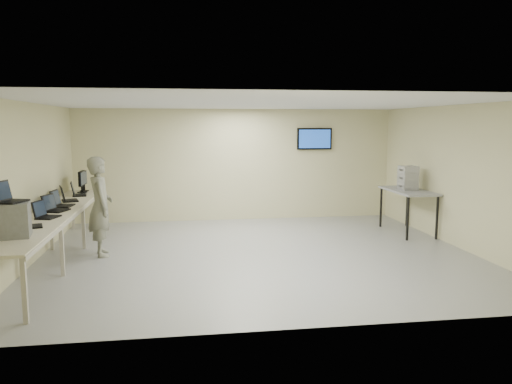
{
  "coord_description": "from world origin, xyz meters",
  "views": [
    {
      "loc": [
        -1.38,
        -9.03,
        2.42
      ],
      "look_at": [
        0.0,
        0.2,
        1.15
      ],
      "focal_mm": 35.0,
      "sensor_mm": 36.0,
      "label": 1
    }
  ],
  "objects": [
    {
      "name": "storage_bins",
      "position": [
        3.58,
        1.34,
        1.24
      ],
      "size": [
        0.34,
        0.38,
        0.54
      ],
      "color": "#A3A3A3",
      "rests_on": "side_table"
    },
    {
      "name": "laptop_0",
      "position": [
        -3.64,
        -1.31,
        0.97
      ],
      "size": [
        0.35,
        0.38,
        0.25
      ],
      "rotation": [
        0.0,
        0.0,
        0.29
      ],
      "color": "black",
      "rests_on": "workbench"
    },
    {
      "name": "laptop_2",
      "position": [
        -3.62,
        0.05,
        0.98
      ],
      "size": [
        0.43,
        0.46,
        0.31
      ],
      "rotation": [
        0.0,
        0.0,
        -0.32
      ],
      "color": "black",
      "rests_on": "workbench"
    },
    {
      "name": "laptop_5",
      "position": [
        -3.62,
        2.0,
        0.98
      ],
      "size": [
        0.38,
        0.43,
        0.3
      ],
      "rotation": [
        0.0,
        0.0,
        0.17
      ],
      "color": "black",
      "rests_on": "workbench"
    },
    {
      "name": "laptop_4",
      "position": [
        -3.66,
        1.23,
        0.98
      ],
      "size": [
        0.43,
        0.47,
        0.31
      ],
      "rotation": [
        0.0,
        0.0,
        0.31
      ],
      "color": "black",
      "rests_on": "workbench"
    },
    {
      "name": "equipment_box",
      "position": [
        -3.65,
        -1.96,
        1.14
      ],
      "size": [
        0.47,
        0.52,
        0.47
      ],
      "primitive_type": "cube",
      "rotation": [
        0.0,
        0.0,
        0.18
      ],
      "color": "gray",
      "rests_on": "workbench"
    },
    {
      "name": "laptop_3",
      "position": [
        -3.63,
        0.57,
        0.98
      ],
      "size": [
        0.38,
        0.44,
        0.31
      ],
      "rotation": [
        0.0,
        0.0,
        -0.12
      ],
      "color": "black",
      "rests_on": "workbench"
    },
    {
      "name": "laptop_on_box",
      "position": [
        -3.71,
        -1.96,
        1.45
      ],
      "size": [
        0.42,
        0.44,
        0.3
      ],
      "rotation": [
        0.0,
        0.0,
        -0.31
      ],
      "color": "black",
      "rests_on": "equipment_box"
    },
    {
      "name": "room",
      "position": [
        0.03,
        0.06,
        1.41
      ],
      "size": [
        8.01,
        7.01,
        2.81
      ],
      "color": "#9E9F9A",
      "rests_on": "ground"
    },
    {
      "name": "monitor_far",
      "position": [
        -3.6,
        2.75,
        1.18
      ],
      "size": [
        0.21,
        0.46,
        0.46
      ],
      "color": "black",
      "rests_on": "workbench"
    },
    {
      "name": "monitor_near",
      "position": [
        -3.6,
        2.5,
        1.19
      ],
      "size": [
        0.22,
        0.49,
        0.49
      ],
      "color": "black",
      "rests_on": "workbench"
    },
    {
      "name": "laptop_1",
      "position": [
        -3.61,
        -0.6,
        0.97
      ],
      "size": [
        0.4,
        0.43,
        0.29
      ],
      "rotation": [
        0.0,
        0.0,
        -0.28
      ],
      "color": "black",
      "rests_on": "workbench"
    },
    {
      "name": "workbench",
      "position": [
        -3.59,
        0.0,
        0.83
      ],
      "size": [
        0.76,
        6.0,
        0.9
      ],
      "color": "beige",
      "rests_on": "ground"
    },
    {
      "name": "side_table",
      "position": [
        3.6,
        1.34,
        0.9
      ],
      "size": [
        0.76,
        1.62,
        0.97
      ],
      "color": "gray",
      "rests_on": "ground"
    },
    {
      "name": "soldier",
      "position": [
        -2.88,
        0.34,
        0.92
      ],
      "size": [
        0.59,
        0.76,
        1.84
      ],
      "primitive_type": "imported",
      "rotation": [
        0.0,
        0.0,
        1.82
      ],
      "color": "slate",
      "rests_on": "ground"
    }
  ]
}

